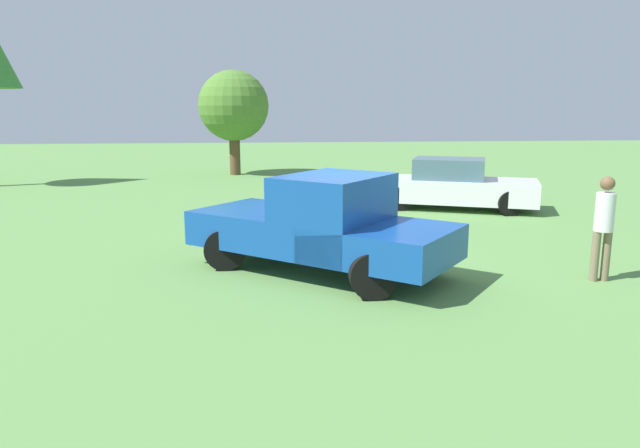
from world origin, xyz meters
name	(u,v)px	position (x,y,z in m)	size (l,w,h in m)	color
ground_plane	(351,262)	(0.00, 0.00, 0.00)	(80.00, 80.00, 0.00)	#5B8C47
pickup_truck	(326,223)	(-0.57, -0.69, 0.93)	(5.02, 4.60, 1.81)	black
sedan_near	(455,185)	(4.01, 5.75, 0.70)	(4.90, 3.30, 1.50)	black
person_bystander	(604,222)	(4.12, -1.66, 1.04)	(0.34, 0.32, 1.83)	#7A6B51
tree_back_left	(234,106)	(-2.82, 15.55, 3.02)	(3.10, 3.10, 4.60)	brown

